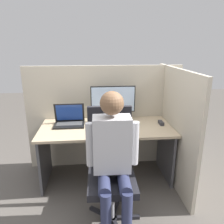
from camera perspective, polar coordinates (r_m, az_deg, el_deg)
ground_plane at (r=2.77m, az=-0.80°, el=-20.93°), size 12.00×12.00×0.00m
cubicle_panel_back at (r=3.10m, az=-1.98°, el=-1.38°), size 2.14×0.05×1.45m
cubicle_panel_right at (r=2.84m, az=15.93°, el=-3.80°), size 0.04×1.38×1.45m
desk at (r=2.79m, az=-1.46°, el=-7.12°), size 1.64×0.73×0.73m
paper_box at (r=2.90m, az=0.27°, el=-1.84°), size 0.34×0.20×0.07m
monitor at (r=2.83m, az=0.27°, el=2.97°), size 0.58×0.19×0.41m
laptop at (r=2.83m, az=-11.08°, el=-2.30°), size 0.38×0.26×0.27m
mouse at (r=2.62m, az=-4.56°, el=-4.49°), size 0.08×0.05×0.03m
stapler at (r=2.87m, az=12.68°, el=-2.79°), size 0.05×0.12×0.04m
carrot_toy at (r=2.51m, az=-1.61°, el=-5.27°), size 0.04×0.15×0.04m
office_chair at (r=2.23m, az=-0.26°, el=-13.58°), size 0.52×0.56×1.13m
person at (r=1.98m, az=0.31°, el=-10.80°), size 0.48×0.44×1.34m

